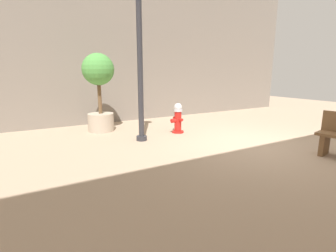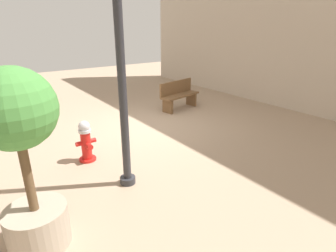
% 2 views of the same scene
% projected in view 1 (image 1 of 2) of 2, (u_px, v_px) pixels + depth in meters
% --- Properties ---
extents(ground_plane, '(23.40, 23.40, 0.00)m').
position_uv_depth(ground_plane, '(259.00, 146.00, 6.13)').
color(ground_plane, tan).
extents(building_facade_right, '(0.70, 18.00, 8.12)m').
position_uv_depth(building_facade_right, '(90.00, 3.00, 8.31)').
color(building_facade_right, slate).
rests_on(building_facade_right, ground_plane).
extents(fire_hydrant, '(0.43, 0.41, 0.89)m').
position_uv_depth(fire_hydrant, '(178.00, 118.00, 7.40)').
color(fire_hydrant, red).
rests_on(fire_hydrant, ground_plane).
extents(planter_tree, '(0.94, 0.94, 2.33)m').
position_uv_depth(planter_tree, '(99.00, 85.00, 7.41)').
color(planter_tree, tan).
rests_on(planter_tree, ground_plane).
extents(street_lamp, '(0.36, 0.36, 4.02)m').
position_uv_depth(street_lamp, '(140.00, 43.00, 6.11)').
color(street_lamp, '#2D2D33').
rests_on(street_lamp, ground_plane).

